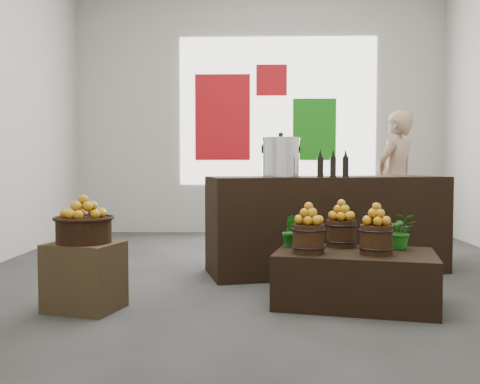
{
  "coord_description": "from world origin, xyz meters",
  "views": [
    {
      "loc": [
        -0.06,
        -5.31,
        1.14
      ],
      "look_at": [
        -0.2,
        -0.4,
        0.88
      ],
      "focal_mm": 40.0,
      "sensor_mm": 36.0,
      "label": 1
    }
  ],
  "objects_px": {
    "wicker_basket": "(84,230)",
    "display_table": "(355,278)",
    "crate": "(85,276)",
    "shopper": "(396,181)",
    "counter": "(326,224)",
    "stock_pot_left": "(281,158)"
  },
  "relations": [
    {
      "from": "wicker_basket",
      "to": "display_table",
      "type": "bearing_deg",
      "value": 5.74
    },
    {
      "from": "crate",
      "to": "shopper",
      "type": "xyz_separation_m",
      "value": [
        3.15,
        2.92,
        0.65
      ]
    },
    {
      "from": "counter",
      "to": "shopper",
      "type": "relative_size",
      "value": 1.35
    },
    {
      "from": "crate",
      "to": "display_table",
      "type": "height_order",
      "value": "crate"
    },
    {
      "from": "crate",
      "to": "counter",
      "type": "distance_m",
      "value": 2.59
    },
    {
      "from": "wicker_basket",
      "to": "display_table",
      "type": "relative_size",
      "value": 0.34
    },
    {
      "from": "counter",
      "to": "shopper",
      "type": "distance_m",
      "value": 1.8
    },
    {
      "from": "display_table",
      "to": "stock_pot_left",
      "type": "bearing_deg",
      "value": 126.86
    },
    {
      "from": "wicker_basket",
      "to": "shopper",
      "type": "xyz_separation_m",
      "value": [
        3.15,
        2.92,
        0.29
      ]
    },
    {
      "from": "display_table",
      "to": "stock_pot_left",
      "type": "distance_m",
      "value": 1.64
    },
    {
      "from": "counter",
      "to": "stock_pot_left",
      "type": "relative_size",
      "value": 6.47
    },
    {
      "from": "wicker_basket",
      "to": "display_table",
      "type": "height_order",
      "value": "wicker_basket"
    },
    {
      "from": "display_table",
      "to": "crate",
      "type": "bearing_deg",
      "value": -161.83
    },
    {
      "from": "wicker_basket",
      "to": "counter",
      "type": "xyz_separation_m",
      "value": [
        2.07,
        1.53,
        -0.12
      ]
    },
    {
      "from": "counter",
      "to": "stock_pot_left",
      "type": "xyz_separation_m",
      "value": [
        -0.49,
        -0.12,
        0.69
      ]
    },
    {
      "from": "crate",
      "to": "display_table",
      "type": "distance_m",
      "value": 2.14
    },
    {
      "from": "stock_pot_left",
      "to": "shopper",
      "type": "relative_size",
      "value": 0.21
    },
    {
      "from": "display_table",
      "to": "shopper",
      "type": "height_order",
      "value": "shopper"
    },
    {
      "from": "wicker_basket",
      "to": "counter",
      "type": "relative_size",
      "value": 0.17
    },
    {
      "from": "stock_pot_left",
      "to": "counter",
      "type": "bearing_deg",
      "value": 13.92
    },
    {
      "from": "crate",
      "to": "counter",
      "type": "xyz_separation_m",
      "value": [
        2.07,
        1.53,
        0.24
      ]
    },
    {
      "from": "shopper",
      "to": "display_table",
      "type": "bearing_deg",
      "value": 28.21
    }
  ]
}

